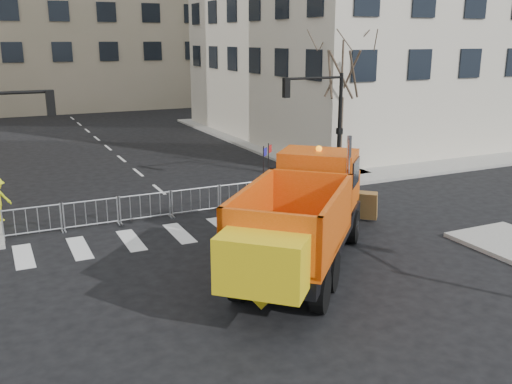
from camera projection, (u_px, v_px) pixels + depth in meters
name	position (u px, v px, depth m)	size (l,w,h in m)	color
ground	(273.00, 283.00, 16.80)	(120.00, 120.00, 0.00)	black
sidewalk_back	(182.00, 207.00, 24.19)	(64.00, 5.00, 0.15)	gray
traffic_light_right	(340.00, 129.00, 27.91)	(0.18, 0.18, 5.40)	black
crowd_barriers	(171.00, 204.00, 22.97)	(12.60, 0.60, 1.10)	#9EA0A5
street_tree	(341.00, 105.00, 28.80)	(3.00, 3.00, 7.50)	#382B21
plow_truck	(302.00, 215.00, 17.27)	(9.20, 9.52, 4.06)	black
cop_a	(351.00, 202.00, 21.90)	(0.66, 0.43, 1.81)	black
cop_b	(346.00, 189.00, 23.31)	(0.99, 0.77, 2.03)	black
cop_c	(306.00, 202.00, 22.01)	(1.05, 0.44, 1.78)	black
newspaper_box	(325.00, 173.00, 27.49)	(0.45, 0.40, 1.10)	#B5210D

